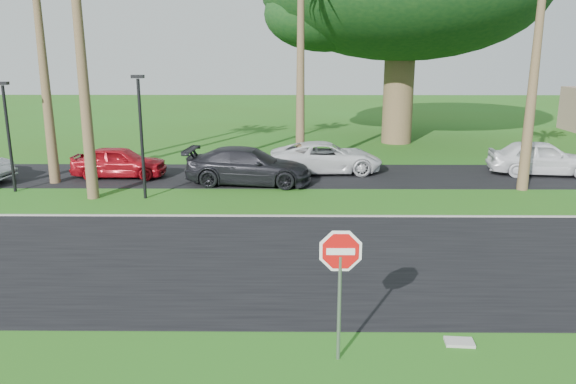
# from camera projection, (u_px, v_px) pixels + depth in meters

# --- Properties ---
(ground) EXTENTS (120.00, 120.00, 0.00)m
(ground) POSITION_uv_depth(u_px,v_px,m) (307.00, 291.00, 13.22)
(ground) COLOR #2D5A16
(ground) RESTS_ON ground
(road) EXTENTS (120.00, 8.00, 0.02)m
(road) POSITION_uv_depth(u_px,v_px,m) (305.00, 260.00, 15.16)
(road) COLOR black
(road) RESTS_ON ground
(parking_strip) EXTENTS (120.00, 5.00, 0.02)m
(parking_strip) POSITION_uv_depth(u_px,v_px,m) (300.00, 176.00, 25.34)
(parking_strip) COLOR black
(parking_strip) RESTS_ON ground
(curb) EXTENTS (120.00, 0.12, 0.06)m
(curb) POSITION_uv_depth(u_px,v_px,m) (303.00, 216.00, 19.08)
(curb) COLOR gray
(curb) RESTS_ON ground
(stop_sign_near) EXTENTS (1.05, 0.07, 2.62)m
(stop_sign_near) POSITION_uv_depth(u_px,v_px,m) (340.00, 268.00, 9.88)
(stop_sign_near) COLOR gray
(stop_sign_near) RESTS_ON ground
(streetlight_left) EXTENTS (0.45, 0.25, 4.34)m
(streetlight_left) POSITION_uv_depth(u_px,v_px,m) (8.00, 130.00, 21.92)
(streetlight_left) COLOR black
(streetlight_left) RESTS_ON ground
(streetlight_right) EXTENTS (0.45, 0.25, 4.64)m
(streetlight_right) POSITION_uv_depth(u_px,v_px,m) (141.00, 129.00, 20.87)
(streetlight_right) COLOR black
(streetlight_right) RESTS_ON ground
(car_red) EXTENTS (4.09, 1.66, 1.39)m
(car_red) POSITION_uv_depth(u_px,v_px,m) (119.00, 162.00, 24.81)
(car_red) COLOR #A80E18
(car_red) RESTS_ON ground
(car_dark) EXTENTS (5.46, 2.65, 1.53)m
(car_dark) POSITION_uv_depth(u_px,v_px,m) (249.00, 166.00, 23.59)
(car_dark) COLOR black
(car_dark) RESTS_ON ground
(car_minivan) EXTENTS (5.27, 2.72, 1.42)m
(car_minivan) POSITION_uv_depth(u_px,v_px,m) (326.00, 158.00, 25.77)
(car_minivan) COLOR silver
(car_minivan) RESTS_ON ground
(car_pickup) EXTENTS (4.81, 2.43, 1.57)m
(car_pickup) POSITION_uv_depth(u_px,v_px,m) (542.00, 158.00, 25.29)
(car_pickup) COLOR white
(car_pickup) RESTS_ON ground
(utility_slab) EXTENTS (0.58, 0.39, 0.06)m
(utility_slab) POSITION_uv_depth(u_px,v_px,m) (459.00, 342.00, 10.83)
(utility_slab) COLOR #A3A39B
(utility_slab) RESTS_ON ground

